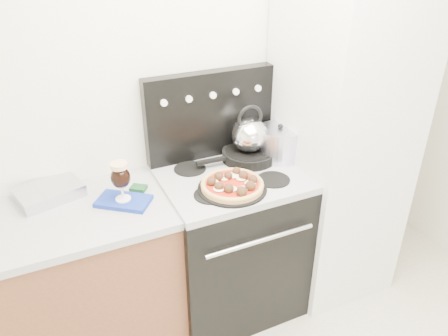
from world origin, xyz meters
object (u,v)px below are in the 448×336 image
fridge (338,148)px  skillet (249,155)px  oven_mitt (124,201)px  tea_kettle (250,132)px  stove_body (230,244)px  beer_glass (121,181)px  pizza_pan (232,188)px  stock_pot (279,144)px  pizza (232,184)px  base_cabinet (33,301)px

fridge → skillet: size_ratio=6.10×
oven_mitt → skillet: 0.78m
fridge → tea_kettle: bearing=164.7°
stove_body → fridge: (0.70, -0.03, 0.51)m
beer_glass → pizza_pan: (0.53, -0.14, -0.10)m
fridge → stock_pot: fridge is taller
stove_body → pizza_pan: (-0.06, -0.14, 0.49)m
oven_mitt → pizza: pizza is taller
beer_glass → skillet: (0.77, 0.12, -0.08)m
stove_body → pizza_pan: bearing=-112.7°
base_cabinet → stock_pot: stock_pot is taller
beer_glass → stock_pot: 0.94m
beer_glass → skillet: size_ratio=0.66×
fridge → tea_kettle: fridge is taller
oven_mitt → skillet: size_ratio=0.83×
pizza → tea_kettle: bearing=48.2°
fridge → beer_glass: 1.29m
base_cabinet → stove_body: bearing=-1.3°
base_cabinet → tea_kettle: bearing=4.2°
pizza_pan → skillet: 0.35m
beer_glass → tea_kettle: size_ratio=0.89×
tea_kettle → pizza_pan: bearing=-118.6°
pizza_pan → tea_kettle: size_ratio=1.55×
stock_pot → pizza: bearing=-152.9°
fridge → beer_glass: bearing=179.0°
base_cabinet → oven_mitt: 0.70m
pizza_pan → base_cabinet: bearing=170.9°
stove_body → pizza: bearing=-112.7°
pizza → beer_glass: bearing=165.3°
skillet → beer_glass: bearing=-171.0°
skillet → tea_kettle: tea_kettle is taller
pizza → tea_kettle: (0.23, 0.26, 0.14)m
stove_body → oven_mitt: (-0.59, -0.00, 0.47)m
pizza_pan → tea_kettle: bearing=48.2°
stove_body → pizza_pan: pizza_pan is taller
skillet → stove_body: bearing=-145.7°
tea_kettle → base_cabinet: bearing=-162.5°
pizza_pan → skillet: (0.23, 0.26, 0.02)m
oven_mitt → pizza: bearing=-14.7°
oven_mitt → beer_glass: (0.00, 0.00, 0.11)m
stove_body → beer_glass: (-0.59, -0.00, 0.59)m
oven_mitt → beer_glass: size_ratio=1.26×
stove_body → stock_pot: 0.67m
oven_mitt → tea_kettle: bearing=9.0°
pizza_pan → beer_glass: bearing=165.3°
oven_mitt → pizza_pan: bearing=-14.7°
base_cabinet → stove_body: 1.11m
fridge → stock_pot: (-0.36, 0.09, 0.06)m
beer_glass → pizza: bearing=-14.7°
base_cabinet → stove_body: stove_body is taller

